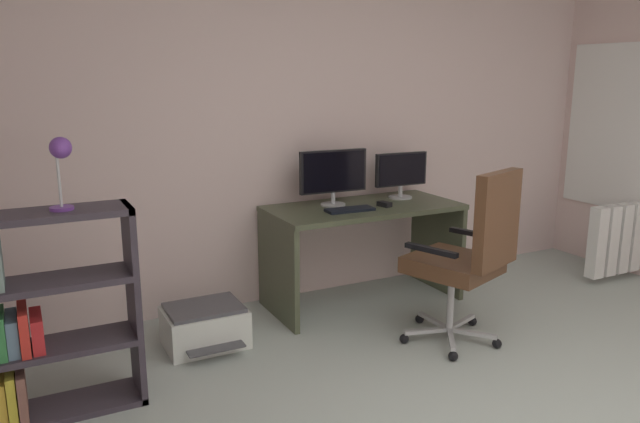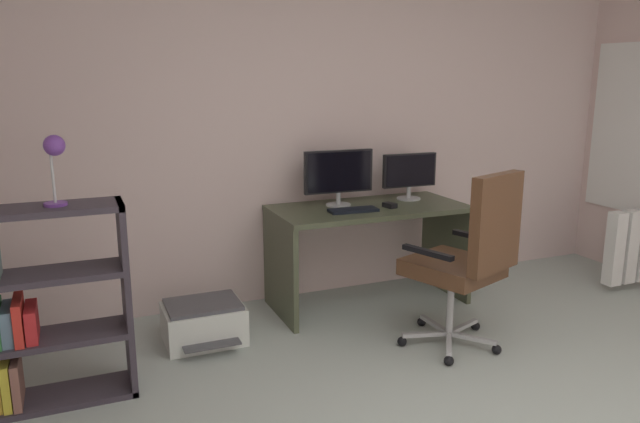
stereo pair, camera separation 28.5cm
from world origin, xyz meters
The scene contains 11 objects.
wall_back centered at (0.00, 2.80, 1.27)m, with size 5.30×0.10×2.53m, color beige.
desk centered at (0.25, 2.38, 0.54)m, with size 1.39×0.67×0.74m.
monitor_main centered at (0.06, 2.49, 0.97)m, with size 0.52×0.18×0.40m.
monitor_secondary centered at (0.64, 2.49, 0.94)m, with size 0.43×0.18×0.35m.
keyboard centered at (0.07, 2.27, 0.75)m, with size 0.34×0.13×0.02m, color black.
computer_mouse centered at (0.37, 2.28, 0.75)m, with size 0.06×0.10×0.03m, color black.
office_chair centered at (0.44, 1.45, 0.61)m, with size 0.64×0.70×1.12m.
bookshelf centered at (-2.01, 1.77, 0.49)m, with size 0.86×0.28×1.03m.
desk_lamp centered at (-1.77, 1.77, 1.28)m, with size 0.13×0.11×0.34m.
printer centered at (-1.01, 2.18, 0.13)m, with size 0.49×0.46×0.26m.
radiator centered at (2.55, 1.86, 0.35)m, with size 0.98×0.10×0.58m.
Camera 1 is at (-1.96, -1.26, 1.66)m, focal length 33.83 mm.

